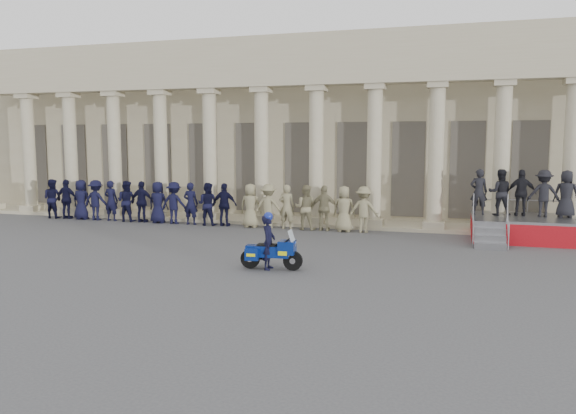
% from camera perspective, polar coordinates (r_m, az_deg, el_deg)
% --- Properties ---
extents(ground, '(90.00, 90.00, 0.00)m').
position_cam_1_polar(ground, '(18.50, -7.12, -5.37)').
color(ground, '#434346').
rests_on(ground, ground).
extents(building, '(40.00, 12.50, 9.00)m').
position_cam_1_polar(building, '(32.13, 3.53, 7.90)').
color(building, tan).
rests_on(building, ground).
extents(officer_rank, '(16.81, 0.74, 1.96)m').
position_cam_1_polar(officer_rank, '(26.23, -9.36, 0.34)').
color(officer_rank, black).
rests_on(officer_rank, ground).
extents(reviewing_stand, '(4.67, 4.24, 2.75)m').
position_cam_1_polar(reviewing_stand, '(23.86, 23.47, 0.56)').
color(reviewing_stand, gray).
rests_on(reviewing_stand, ground).
extents(motorcycle, '(1.92, 0.80, 1.23)m').
position_cam_1_polar(motorcycle, '(16.97, -1.65, -4.59)').
color(motorcycle, black).
rests_on(motorcycle, ground).
extents(rider, '(0.44, 0.63, 1.75)m').
position_cam_1_polar(rider, '(16.93, -2.00, -3.45)').
color(rider, black).
rests_on(rider, ground).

